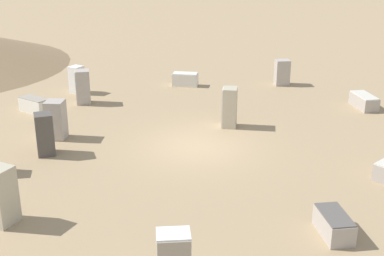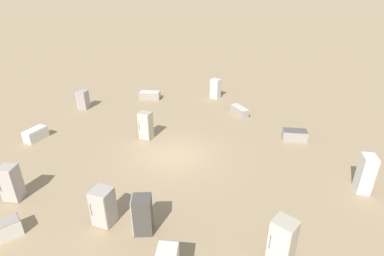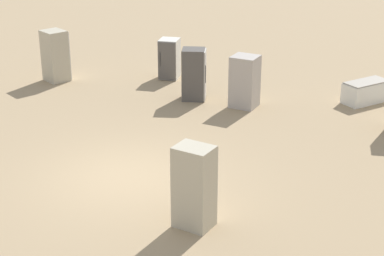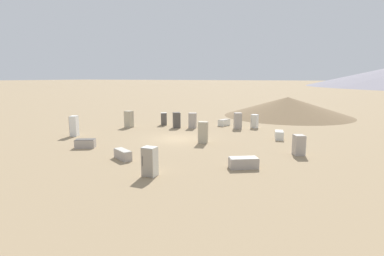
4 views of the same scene
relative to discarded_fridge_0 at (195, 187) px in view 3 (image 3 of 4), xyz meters
name	(u,v)px [view 3 (image 3 of 4)]	position (x,y,z in m)	size (l,w,h in m)	color
ground_plane	(126,176)	(2.79, -0.53, -0.90)	(1000.00, 1000.00, 0.00)	#9E8460
discarded_fridge_0	(195,187)	(0.00, 0.00, 0.00)	(0.88, 0.78, 1.79)	#B2A88E
discarded_fridge_1	(366,92)	(1.37, -9.40, -0.55)	(1.05, 1.65, 0.70)	silver
discarded_fridge_8	(169,59)	(7.77, -6.87, -0.19)	(0.93, 0.96, 1.42)	beige
discarded_fridge_9	(245,81)	(3.92, -6.41, -0.08)	(0.97, 0.96, 1.64)	#A89E93
discarded_fridge_10	(194,74)	(5.55, -5.81, -0.06)	(1.00, 0.98, 1.67)	#4C4742
discarded_fridge_12	(56,56)	(10.44, -3.90, 0.00)	(0.86, 0.81, 1.80)	#B2A88E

